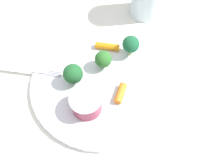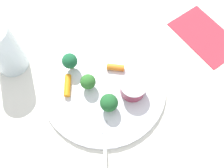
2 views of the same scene
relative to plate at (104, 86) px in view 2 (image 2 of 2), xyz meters
The scene contains 11 objects.
ground_plane 0.01m from the plate, ahead, with size 2.40×2.40×0.00m, color white.
plate is the anchor object (origin of this frame).
sauce_cup 0.07m from the plate, 54.62° to the left, with size 0.06×0.06×0.04m.
broccoli_floret_0 0.06m from the plate, ahead, with size 0.04×0.04×0.05m.
broccoli_floret_1 0.05m from the plate, 104.80° to the right, with size 0.03×0.03×0.04m.
broccoli_floret_2 0.10m from the plate, 142.07° to the right, with size 0.04×0.04×0.05m.
carrot_stick_0 0.05m from the plate, 124.82° to the left, with size 0.02×0.02×0.04m, color orange.
carrot_stick_1 0.08m from the plate, 108.00° to the right, with size 0.01×0.01×0.05m, color orange.
fork 0.17m from the plate, 19.88° to the right, with size 0.17×0.07×0.00m.
drinking_glass 0.24m from the plate, 127.33° to the right, with size 0.08×0.08×0.13m, color silver.
napkin 0.30m from the plate, 97.40° to the left, with size 0.17×0.11×0.00m, color #B72E3D.
Camera 2 is at (0.20, -0.06, 0.48)m, focal length 35.84 mm.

